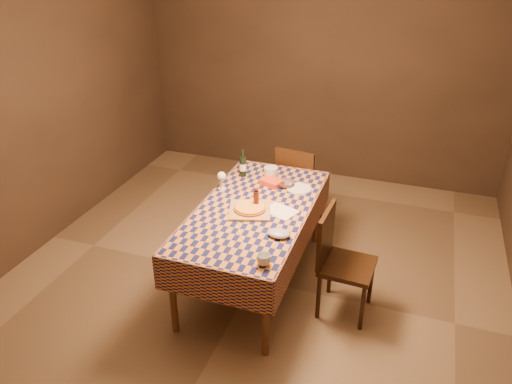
% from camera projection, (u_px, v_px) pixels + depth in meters
% --- Properties ---
extents(room, '(5.00, 5.10, 2.70)m').
position_uv_depth(room, '(254.00, 145.00, 4.00)').
color(room, brown).
rests_on(room, ground).
extents(dining_table, '(0.94, 1.84, 0.77)m').
position_uv_depth(dining_table, '(254.00, 216.00, 4.31)').
color(dining_table, brown).
rests_on(dining_table, ground).
extents(cutting_board, '(0.43, 0.43, 0.02)m').
position_uv_depth(cutting_board, '(250.00, 210.00, 4.21)').
color(cutting_board, '#AA8650').
rests_on(cutting_board, dining_table).
extents(pizza, '(0.30, 0.30, 0.03)m').
position_uv_depth(pizza, '(250.00, 208.00, 4.20)').
color(pizza, '#9C511A').
rests_on(pizza, cutting_board).
extents(pepper_mill, '(0.06, 0.06, 0.20)m').
position_uv_depth(pepper_mill, '(256.00, 199.00, 4.23)').
color(pepper_mill, '#481810').
rests_on(pepper_mill, dining_table).
extents(bowl, '(0.20, 0.20, 0.05)m').
position_uv_depth(bowl, '(285.00, 184.00, 4.62)').
color(bowl, '#574249').
rests_on(bowl, dining_table).
extents(wine_glass, '(0.09, 0.09, 0.17)m').
position_uv_depth(wine_glass, '(221.00, 177.00, 4.54)').
color(wine_glass, silver).
rests_on(wine_glass, dining_table).
extents(wine_bottle, '(0.07, 0.07, 0.27)m').
position_uv_depth(wine_bottle, '(243.00, 166.00, 4.79)').
color(wine_bottle, black).
rests_on(wine_bottle, dining_table).
extents(deli_tub, '(0.16, 0.16, 0.11)m').
position_uv_depth(deli_tub, '(271.00, 173.00, 4.77)').
color(deli_tub, '#B7BBBE').
rests_on(deli_tub, dining_table).
extents(takeout_container, '(0.23, 0.20, 0.05)m').
position_uv_depth(takeout_container, '(271.00, 182.00, 4.65)').
color(takeout_container, red).
rests_on(takeout_container, dining_table).
extents(white_plate, '(0.29, 0.29, 0.01)m').
position_uv_depth(white_plate, '(299.00, 189.00, 4.58)').
color(white_plate, white).
rests_on(white_plate, dining_table).
extents(tumbler, '(0.13, 0.13, 0.08)m').
position_uv_depth(tumbler, '(264.00, 260.00, 3.53)').
color(tumbler, silver).
rests_on(tumbler, dining_table).
extents(flour_patch, '(0.32, 0.29, 0.00)m').
position_uv_depth(flour_patch, '(280.00, 211.00, 4.22)').
color(flour_patch, white).
rests_on(flour_patch, dining_table).
extents(flour_bag, '(0.21, 0.18, 0.05)m').
position_uv_depth(flour_bag, '(279.00, 233.00, 3.86)').
color(flour_bag, '#9AA1C5').
rests_on(flour_bag, dining_table).
extents(chair_far, '(0.48, 0.48, 0.93)m').
position_uv_depth(chair_far, '(298.00, 183.00, 5.26)').
color(chair_far, black).
rests_on(chair_far, ground).
extents(chair_right, '(0.45, 0.44, 0.93)m').
position_uv_depth(chair_right, '(338.00, 257.00, 4.06)').
color(chair_right, black).
rests_on(chair_right, ground).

